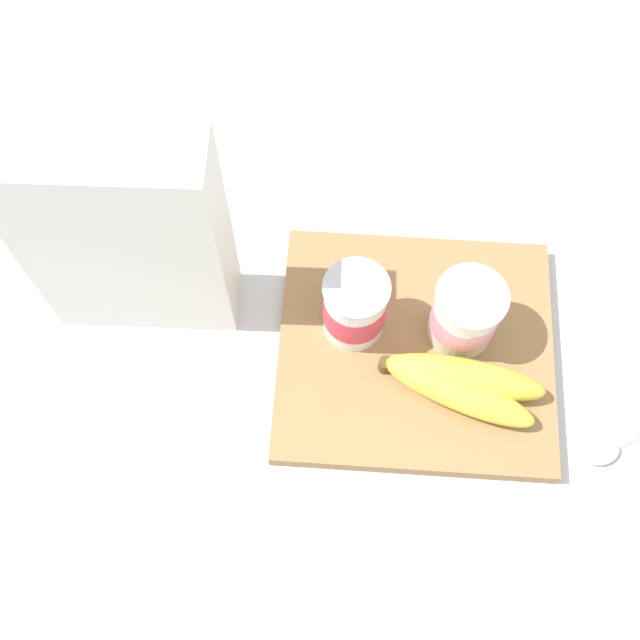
# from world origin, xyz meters

# --- Properties ---
(ground_plane) EXTENTS (2.40, 2.40, 0.00)m
(ground_plane) POSITION_xyz_m (0.00, 0.00, 0.00)
(ground_plane) COLOR silver
(cutting_board) EXTENTS (0.28, 0.26, 0.02)m
(cutting_board) POSITION_xyz_m (0.00, 0.00, 0.01)
(cutting_board) COLOR #A37A4C
(cutting_board) RESTS_ON ground_plane
(cereal_box) EXTENTS (0.19, 0.07, 0.27)m
(cereal_box) POSITION_xyz_m (-0.28, 0.04, 0.13)
(cereal_box) COLOR white
(cereal_box) RESTS_ON ground_plane
(yogurt_cup_front) EXTENTS (0.07, 0.07, 0.09)m
(yogurt_cup_front) POSITION_xyz_m (-0.07, 0.02, 0.06)
(yogurt_cup_front) COLOR white
(yogurt_cup_front) RESTS_ON cutting_board
(yogurt_cup_back) EXTENTS (0.07, 0.07, 0.08)m
(yogurt_cup_back) POSITION_xyz_m (0.04, 0.02, 0.06)
(yogurt_cup_back) COLOR white
(yogurt_cup_back) RESTS_ON cutting_board
(banana_bunch) EXTENTS (0.17, 0.09, 0.04)m
(banana_bunch) POSITION_xyz_m (0.04, -0.04, 0.04)
(banana_bunch) COLOR yellow
(banana_bunch) RESTS_ON cutting_board
(spoon) EXTENTS (0.13, 0.08, 0.01)m
(spoon) POSITION_xyz_m (0.21, -0.08, 0.01)
(spoon) COLOR silver
(spoon) RESTS_ON ground_plane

